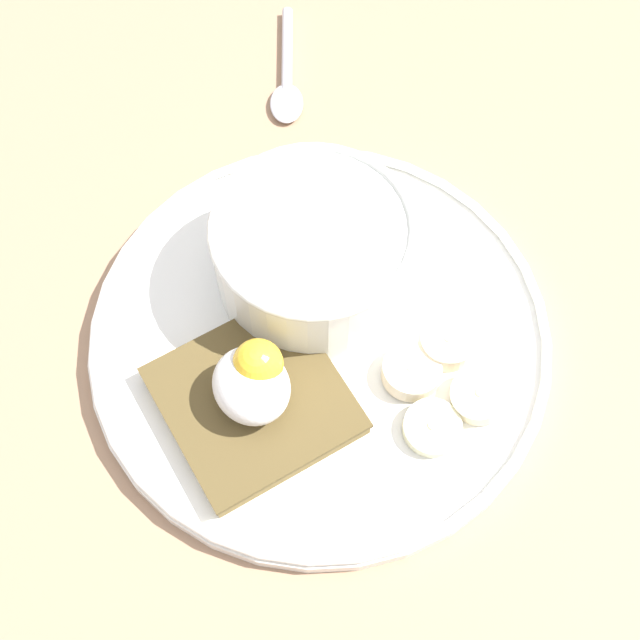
{
  "coord_description": "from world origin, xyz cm",
  "views": [
    {
      "loc": [
        20.86,
        -12.56,
        52.34
      ],
      "look_at": [
        0.0,
        0.0,
        5.0
      ],
      "focal_mm": 50.0,
      "sensor_mm": 36.0,
      "label": 1
    }
  ],
  "objects": [
    {
      "name": "ground_plane",
      "position": [
        0.0,
        0.0,
        1.0
      ],
      "size": [
        120.0,
        120.0,
        2.0
      ],
      "primitive_type": "cube",
      "color": "#A17C5E",
      "rests_on": "ground"
    },
    {
      "name": "plate",
      "position": [
        0.0,
        0.0,
        2.8
      ],
      "size": [
        28.59,
        28.59,
        1.6
      ],
      "color": "white",
      "rests_on": "ground_plane"
    },
    {
      "name": "oatmeal_bowl",
      "position": [
        -3.77,
        1.77,
        5.96
      ],
      "size": [
        12.37,
        12.37,
        6.02
      ],
      "color": "white",
      "rests_on": "plate"
    },
    {
      "name": "toast_slice",
      "position": [
        1.99,
        -5.73,
        3.76
      ],
      "size": [
        10.2,
        10.2,
        1.36
      ],
      "color": "brown",
      "rests_on": "plate"
    },
    {
      "name": "poached_egg",
      "position": [
        1.84,
        -5.51,
        6.2
      ],
      "size": [
        4.86,
        4.44,
        4.02
      ],
      "color": "white",
      "rests_on": "toast_slice"
    },
    {
      "name": "banana_slice_front",
      "position": [
        5.19,
        3.26,
        3.62
      ],
      "size": [
        5.01,
        5.03,
        1.38
      ],
      "color": "#F6E3C2",
      "rests_on": "plate"
    },
    {
      "name": "banana_slice_left",
      "position": [
        8.59,
        5.75,
        3.75
      ],
      "size": [
        4.2,
        4.31,
        1.77
      ],
      "color": "#F9E5BB",
      "rests_on": "plate"
    },
    {
      "name": "banana_slice_back",
      "position": [
        4.74,
        6.23,
        3.68
      ],
      "size": [
        4.06,
        4.04,
        1.41
      ],
      "color": "#FBE7C1",
      "rests_on": "plate"
    },
    {
      "name": "banana_slice_right",
      "position": [
        8.73,
        2.37,
        3.45
      ],
      "size": [
        3.52,
        3.48,
        1.0
      ],
      "color": "beige",
      "rests_on": "plate"
    },
    {
      "name": "spoon",
      "position": [
        -19.4,
        8.83,
        2.4
      ],
      "size": [
        10.25,
        6.93,
        0.8
      ],
      "color": "silver",
      "rests_on": "ground_plane"
    }
  ]
}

